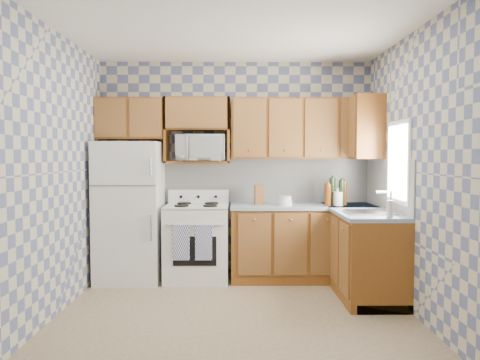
# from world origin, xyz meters

# --- Properties ---
(floor) EXTENTS (3.40, 3.40, 0.00)m
(floor) POSITION_xyz_m (0.00, 0.00, 0.00)
(floor) COLOR #776149
(floor) RESTS_ON ground
(back_wall) EXTENTS (3.40, 0.02, 2.70)m
(back_wall) POSITION_xyz_m (0.00, 1.60, 1.35)
(back_wall) COLOR slate
(back_wall) RESTS_ON ground
(right_wall) EXTENTS (0.02, 3.20, 2.70)m
(right_wall) POSITION_xyz_m (1.70, 0.00, 1.35)
(right_wall) COLOR slate
(right_wall) RESTS_ON ground
(backsplash_back) EXTENTS (2.60, 0.02, 0.56)m
(backsplash_back) POSITION_xyz_m (0.40, 1.59, 1.20)
(backsplash_back) COLOR silver
(backsplash_back) RESTS_ON back_wall
(backsplash_right) EXTENTS (0.02, 1.60, 0.56)m
(backsplash_right) POSITION_xyz_m (1.69, 0.80, 1.20)
(backsplash_right) COLOR silver
(backsplash_right) RESTS_ON right_wall
(refrigerator) EXTENTS (0.75, 0.70, 1.68)m
(refrigerator) POSITION_xyz_m (-1.27, 1.25, 0.84)
(refrigerator) COLOR silver
(refrigerator) RESTS_ON floor
(stove_body) EXTENTS (0.76, 0.65, 0.90)m
(stove_body) POSITION_xyz_m (-0.47, 1.28, 0.45)
(stove_body) COLOR silver
(stove_body) RESTS_ON floor
(cooktop) EXTENTS (0.76, 0.65, 0.02)m
(cooktop) POSITION_xyz_m (-0.47, 1.28, 0.91)
(cooktop) COLOR silver
(cooktop) RESTS_ON stove_body
(backguard) EXTENTS (0.76, 0.08, 0.17)m
(backguard) POSITION_xyz_m (-0.47, 1.55, 1.00)
(backguard) COLOR silver
(backguard) RESTS_ON cooktop
(dish_towel_left) EXTENTS (0.19, 0.02, 0.41)m
(dish_towel_left) POSITION_xyz_m (-0.62, 0.93, 0.53)
(dish_towel_left) COLOR navy
(dish_towel_left) RESTS_ON stove_body
(dish_towel_right) EXTENTS (0.19, 0.02, 0.41)m
(dish_towel_right) POSITION_xyz_m (-0.37, 0.93, 0.53)
(dish_towel_right) COLOR navy
(dish_towel_right) RESTS_ON stove_body
(base_cabinets_back) EXTENTS (1.75, 0.60, 0.88)m
(base_cabinets_back) POSITION_xyz_m (0.82, 1.30, 0.44)
(base_cabinets_back) COLOR #603B10
(base_cabinets_back) RESTS_ON floor
(base_cabinets_right) EXTENTS (0.60, 1.60, 0.88)m
(base_cabinets_right) POSITION_xyz_m (1.40, 0.80, 0.44)
(base_cabinets_right) COLOR #603B10
(base_cabinets_right) RESTS_ON floor
(countertop_back) EXTENTS (1.77, 0.63, 0.04)m
(countertop_back) POSITION_xyz_m (0.82, 1.30, 0.90)
(countertop_back) COLOR gray
(countertop_back) RESTS_ON base_cabinets_back
(countertop_right) EXTENTS (0.63, 1.60, 0.04)m
(countertop_right) POSITION_xyz_m (1.40, 0.80, 0.90)
(countertop_right) COLOR gray
(countertop_right) RESTS_ON base_cabinets_right
(upper_cabinets_back) EXTENTS (1.75, 0.33, 0.74)m
(upper_cabinets_back) POSITION_xyz_m (0.82, 1.44, 1.85)
(upper_cabinets_back) COLOR #603B10
(upper_cabinets_back) RESTS_ON back_wall
(upper_cabinets_fridge) EXTENTS (0.82, 0.33, 0.50)m
(upper_cabinets_fridge) POSITION_xyz_m (-1.29, 1.44, 1.97)
(upper_cabinets_fridge) COLOR #603B10
(upper_cabinets_fridge) RESTS_ON back_wall
(upper_cabinets_right) EXTENTS (0.33, 0.70, 0.74)m
(upper_cabinets_right) POSITION_xyz_m (1.53, 1.25, 1.85)
(upper_cabinets_right) COLOR #603B10
(upper_cabinets_right) RESTS_ON right_wall
(microwave_shelf) EXTENTS (0.80, 0.33, 0.03)m
(microwave_shelf) POSITION_xyz_m (-0.47, 1.44, 1.44)
(microwave_shelf) COLOR #603B10
(microwave_shelf) RESTS_ON back_wall
(microwave) EXTENTS (0.61, 0.43, 0.33)m
(microwave) POSITION_xyz_m (-0.43, 1.39, 1.61)
(microwave) COLOR silver
(microwave) RESTS_ON microwave_shelf
(sink) EXTENTS (0.48, 0.40, 0.03)m
(sink) POSITION_xyz_m (1.40, 0.45, 0.93)
(sink) COLOR #B7B7BC
(sink) RESTS_ON countertop_right
(window) EXTENTS (0.02, 0.66, 0.86)m
(window) POSITION_xyz_m (1.69, 0.45, 1.45)
(window) COLOR white
(window) RESTS_ON right_wall
(bottle_0) EXTENTS (0.07, 0.07, 0.33)m
(bottle_0) POSITION_xyz_m (1.16, 1.22, 1.09)
(bottle_0) COLOR black
(bottle_0) RESTS_ON countertop_back
(bottle_1) EXTENTS (0.07, 0.07, 0.31)m
(bottle_1) POSITION_xyz_m (1.26, 1.16, 1.07)
(bottle_1) COLOR black
(bottle_1) RESTS_ON countertop_back
(bottle_2) EXTENTS (0.07, 0.07, 0.29)m
(bottle_2) POSITION_xyz_m (1.31, 1.26, 1.06)
(bottle_2) COLOR #612909
(bottle_2) RESTS_ON countertop_back
(bottle_3) EXTENTS (0.07, 0.07, 0.26)m
(bottle_3) POSITION_xyz_m (1.09, 1.14, 1.05)
(bottle_3) COLOR #612909
(bottle_3) RESTS_ON countertop_back
(knife_block) EXTENTS (0.12, 0.12, 0.24)m
(knife_block) POSITION_xyz_m (0.29, 1.33, 1.04)
(knife_block) COLOR brown
(knife_block) RESTS_ON countertop_back
(electric_kettle) EXTENTS (0.13, 0.13, 0.17)m
(electric_kettle) POSITION_xyz_m (1.23, 1.18, 1.00)
(electric_kettle) COLOR silver
(electric_kettle) RESTS_ON countertop_back
(food_containers) EXTENTS (0.17, 0.17, 0.11)m
(food_containers) POSITION_xyz_m (0.60, 1.21, 0.98)
(food_containers) COLOR silver
(food_containers) RESTS_ON countertop_back
(soap_bottle) EXTENTS (0.06, 0.06, 0.17)m
(soap_bottle) POSITION_xyz_m (1.48, 0.07, 1.01)
(soap_bottle) COLOR silver
(soap_bottle) RESTS_ON countertop_right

